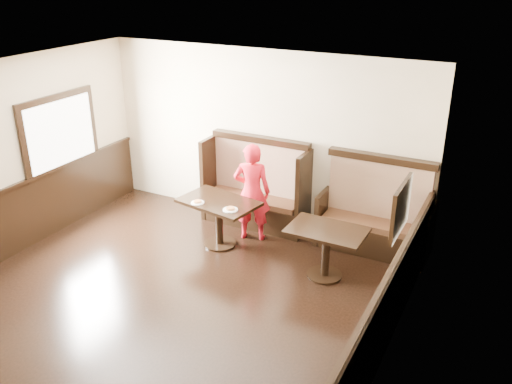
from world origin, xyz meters
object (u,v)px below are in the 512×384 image
Objects in this scene: booth_main at (257,193)px; booth_neighbor at (374,220)px; table_main at (219,211)px; child at (252,192)px; table_neighbor at (326,241)px.

booth_neighbor is (1.95, -0.00, -0.05)m from booth_main.
booth_main is 1.40× the size of table_main.
table_main is 0.81× the size of child.
table_neighbor is 0.67× the size of child.
booth_neighbor is at bearing 33.73° from table_main.
booth_main reaches higher than table_main.
booth_main is 1.06× the size of booth_neighbor.
booth_neighbor is 1.87m from child.
booth_neighbor is 1.59× the size of table_neighbor.
booth_neighbor reaches higher than table_neighbor.
child is (-1.41, 0.54, 0.24)m from table_neighbor.
booth_neighbor is at bearing -0.05° from booth_main.
table_neighbor is (1.74, -0.11, -0.02)m from table_main.
table_neighbor is (-0.36, -1.05, 0.06)m from booth_neighbor.
table_main is (-0.16, -0.94, 0.03)m from booth_main.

